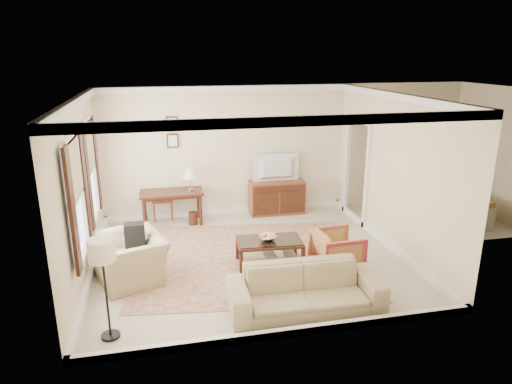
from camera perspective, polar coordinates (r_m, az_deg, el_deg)
name	(u,v)px	position (r m, az deg, el deg)	size (l,w,h in m)	color
room_shell	(248,122)	(7.66, -0.99, 8.74)	(5.51, 5.01, 2.91)	beige
annex_bedroom	(435,204)	(10.95, 21.47, -1.36)	(3.00, 2.70, 2.90)	beige
window_front	(76,198)	(7.13, -21.54, -0.71)	(0.12, 1.56, 1.80)	#CCB284
window_rear	(90,171)	(8.66, -20.03, 2.46)	(0.12, 1.56, 1.80)	#CCB284
doorway	(357,172)	(10.18, 12.45, 2.43)	(0.10, 1.12, 2.25)	white
rug	(251,259)	(8.33, -0.68, -8.34)	(4.00, 3.43, 0.01)	maroon
writing_desk	(172,196)	(9.95, -10.50, -0.55)	(1.33, 0.67, 0.73)	#492215
desk_chair	(162,196)	(10.31, -11.65, -0.52)	(0.45, 0.45, 1.05)	brown
desk_lamp	(190,179)	(9.87, -8.19, 1.61)	(0.32, 0.32, 0.50)	silver
framed_prints	(172,132)	(10.04, -10.43, 7.40)	(0.25, 0.04, 0.68)	#492215
sideboard	(277,197)	(10.50, 2.59, -0.66)	(1.25, 0.48, 0.77)	brown
tv	(277,160)	(10.25, 2.68, 4.07)	(1.02, 0.58, 0.13)	black
coffee_table	(269,246)	(7.98, 1.69, -6.72)	(1.16, 0.73, 0.47)	#492215
fruit_bowl	(268,237)	(7.92, 1.47, -5.63)	(0.42, 0.42, 0.10)	silver
book_a	(264,256)	(8.03, 0.95, -7.96)	(0.28, 0.04, 0.38)	brown
book_b	(283,254)	(8.11, 3.44, -7.73)	(0.28, 0.03, 0.38)	brown
striped_armchair	(337,249)	(7.92, 10.14, -7.03)	(0.74, 0.70, 0.77)	maroon
club_armchair	(130,251)	(7.71, -15.45, -7.11)	(1.15, 0.75, 1.01)	tan
backpack	(135,233)	(7.71, -14.92, -5.04)	(0.32, 0.22, 0.40)	black
sofa	(306,282)	(6.68, 6.22, -11.18)	(2.21, 0.65, 0.86)	tan
floor_lamp	(102,258)	(6.02, -18.66, -7.78)	(0.34, 0.34, 1.38)	black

